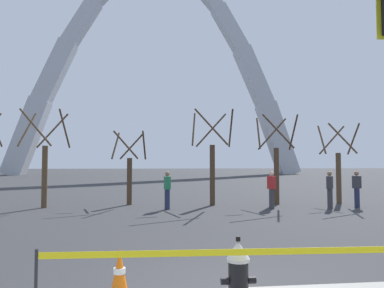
# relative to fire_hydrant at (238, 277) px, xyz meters

# --- Properties ---
(fire_hydrant) EXTENTS (0.46, 0.48, 0.99)m
(fire_hydrant) POSITION_rel_fire_hydrant_xyz_m (0.00, 0.00, 0.00)
(fire_hydrant) COLOR black
(fire_hydrant) RESTS_ON ground
(caution_tape_barrier) EXTENTS (5.25, 0.26, 0.93)m
(caution_tape_barrier) POSITION_rel_fire_hydrant_xyz_m (0.13, -0.27, 0.17)
(caution_tape_barrier) COLOR #232326
(caution_tape_barrier) RESTS_ON ground
(traffic_cone_by_hydrant) EXTENTS (0.36, 0.36, 0.73)m
(traffic_cone_by_hydrant) POSITION_rel_fire_hydrant_xyz_m (-1.57, 0.64, -0.11)
(traffic_cone_by_hydrant) COLOR black
(traffic_cone_by_hydrant) RESTS_ON ground
(monument_arch) EXTENTS (49.63, 3.15, 37.98)m
(monument_arch) POSITION_rel_fire_hydrant_xyz_m (0.11, 57.57, 16.23)
(monument_arch) COLOR #B2B5BC
(monument_arch) RESTS_ON ground
(tree_left_mid) EXTENTS (1.96, 1.97, 4.24)m
(tree_left_mid) POSITION_rel_fire_hydrant_xyz_m (-5.70, 11.91, 1.42)
(tree_left_mid) COLOR brown
(tree_left_mid) RESTS_ON ground
(tree_center_left) EXTENTS (1.59, 1.60, 3.42)m
(tree_center_left) POSITION_rel_fire_hydrant_xyz_m (-2.08, 12.64, 1.05)
(tree_center_left) COLOR #473323
(tree_center_left) RESTS_ON ground
(tree_center_right) EXTENTS (2.01, 2.02, 4.37)m
(tree_center_right) POSITION_rel_fire_hydrant_xyz_m (1.73, 11.97, 1.48)
(tree_center_right) COLOR #473323
(tree_center_right) RESTS_ON ground
(tree_right_mid) EXTENTS (1.93, 1.94, 4.18)m
(tree_right_mid) POSITION_rel_fire_hydrant_xyz_m (4.80, 12.00, 1.39)
(tree_right_mid) COLOR #473323
(tree_right_mid) RESTS_ON ground
(tree_far_right) EXTENTS (1.77, 1.78, 3.82)m
(tree_far_right) POSITION_rel_fire_hydrant_xyz_m (7.86, 11.93, 1.23)
(tree_far_right) COLOR brown
(tree_far_right) RESTS_ON ground
(pedestrian_walking_left) EXTENTS (0.37, 0.26, 1.59)m
(pedestrian_walking_left) POSITION_rel_fire_hydrant_xyz_m (7.87, 10.40, 0.35)
(pedestrian_walking_left) COLOR #232847
(pedestrian_walking_left) RESTS_ON ground
(pedestrian_standing_center) EXTENTS (0.28, 0.38, 1.59)m
(pedestrian_standing_center) POSITION_rel_fire_hydrant_xyz_m (-0.40, 10.69, 0.35)
(pedestrian_standing_center) COLOR #232847
(pedestrian_standing_center) RESTS_ON ground
(pedestrian_walking_right) EXTENTS (0.32, 0.39, 1.59)m
(pedestrian_walking_right) POSITION_rel_fire_hydrant_xyz_m (4.02, 10.42, 0.35)
(pedestrian_walking_right) COLOR #38383D
(pedestrian_walking_right) RESTS_ON ground
(pedestrian_near_trees) EXTENTS (0.38, 0.39, 1.59)m
(pedestrian_near_trees) POSITION_rel_fire_hydrant_xyz_m (6.51, 10.18, 0.35)
(pedestrian_near_trees) COLOR #38383D
(pedestrian_near_trees) RESTS_ON ground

